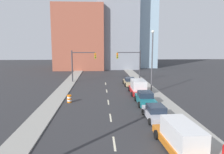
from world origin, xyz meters
TOP-DOWN VIEW (x-y plane):
  - sidewalk_left at (-6.91, 44.85)m, footprint 2.30×89.70m
  - sidewalk_right at (6.91, 44.85)m, footprint 2.30×89.70m
  - lane_stripe_at_9m at (0.00, 9.37)m, footprint 0.16×2.40m
  - lane_stripe_at_15m at (0.00, 15.13)m, footprint 0.16×2.40m
  - lane_stripe_at_21m at (0.00, 20.99)m, footprint 0.16×2.40m
  - lane_stripe_at_28m at (0.00, 27.72)m, footprint 0.16×2.40m
  - lane_stripe_at_34m at (0.00, 34.29)m, footprint 0.16×2.40m
  - building_brick_left at (-6.94, 61.89)m, footprint 14.00×16.00m
  - building_office_center at (4.18, 65.89)m, footprint 12.00×20.00m
  - building_glass_right at (10.04, 69.89)m, footprint 13.00×20.00m
  - traffic_signal_left at (-4.99, 36.22)m, footprint 4.73×0.35m
  - traffic_signal_right at (5.38, 36.22)m, footprint 4.73×0.35m
  - traffic_barrel at (-4.90, 21.16)m, footprint 0.56×0.56m
  - street_lamp at (6.69, 26.17)m, footprint 0.44×0.44m
  - fire_hydrant at (7.01, 7.12)m, footprint 0.26×0.26m
  - box_truck_orange at (4.39, 7.84)m, footprint 2.46×6.49m
  - sedan_silver at (4.37, 14.39)m, footprint 2.15×4.65m
  - sedan_teal at (4.46, 19.90)m, footprint 2.18×4.75m
  - box_truck_red at (4.58, 25.53)m, footprint 2.49×5.62m
  - sedan_tan at (4.28, 32.47)m, footprint 2.23×4.66m

SIDE VIEW (x-z plane):
  - lane_stripe_at_9m at x=0.00m, z-range 0.00..0.01m
  - lane_stripe_at_15m at x=0.00m, z-range 0.00..0.01m
  - lane_stripe_at_21m at x=0.00m, z-range 0.00..0.01m
  - lane_stripe_at_28m at x=0.00m, z-range 0.00..0.01m
  - lane_stripe_at_34m at x=0.00m, z-range 0.00..0.01m
  - sidewalk_left at x=-6.91m, z-range 0.00..0.12m
  - sidewalk_right at x=6.91m, z-range 0.00..0.12m
  - fire_hydrant at x=7.01m, z-range 0.00..0.83m
  - traffic_barrel at x=-4.90m, z-range 0.00..0.95m
  - sedan_tan at x=4.28m, z-range -0.05..1.31m
  - sedan_silver at x=4.37m, z-range -0.06..1.34m
  - sedan_teal at x=4.46m, z-range -0.07..1.48m
  - box_truck_orange at x=4.39m, z-range -0.05..2.02m
  - box_truck_red at x=4.58m, z-range -0.05..2.03m
  - traffic_signal_left at x=-4.99m, z-range 0.94..7.04m
  - traffic_signal_right at x=5.38m, z-range 0.94..7.04m
  - street_lamp at x=6.69m, z-range 0.68..9.97m
  - building_brick_left at x=-6.94m, z-range 0.00..18.32m
  - building_office_center at x=4.18m, z-range 0.00..31.31m
  - building_glass_right at x=10.04m, z-range 0.00..33.23m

